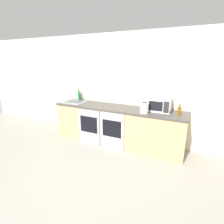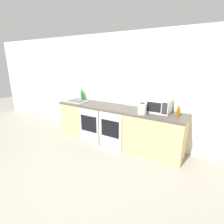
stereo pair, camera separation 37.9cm
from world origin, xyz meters
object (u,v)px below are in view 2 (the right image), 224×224
at_px(oven_right, 110,131).
at_px(microwave, 159,105).
at_px(bottle_green, 82,95).
at_px(kettle, 142,109).
at_px(oven_left, 89,126).
at_px(bottle_amber, 178,112).
at_px(sink, 77,101).

xyz_separation_m(oven_right, microwave, (0.91, 0.46, 0.62)).
distance_m(bottle_green, kettle, 2.01).
xyz_separation_m(oven_left, bottle_green, (-0.69, 0.58, 0.59)).
bearing_deg(microwave, kettle, -129.72).
bearing_deg(bottle_amber, microwave, 168.42).
bearing_deg(sink, oven_right, -13.58).
bearing_deg(oven_left, microwave, 16.65).
xyz_separation_m(bottle_green, sink, (0.05, -0.28, -0.11)).
height_order(oven_right, bottle_green, bottle_green).
height_order(kettle, sink, sink).
relative_size(bottle_amber, kettle, 0.91).
height_order(microwave, kettle, microwave).
distance_m(bottle_green, sink, 0.30).
height_order(oven_right, kettle, kettle).
bearing_deg(bottle_green, oven_right, -24.26).
distance_m(oven_right, microwave, 1.20).
bearing_deg(sink, microwave, 4.09).
relative_size(kettle, sink, 0.42).
relative_size(oven_left, kettle, 3.73).
relative_size(bottle_green, kettle, 1.31).
distance_m(oven_left, oven_right, 0.61).
xyz_separation_m(oven_left, kettle, (1.28, 0.16, 0.59)).
relative_size(oven_right, bottle_amber, 4.10).
xyz_separation_m(microwave, bottle_green, (-2.21, 0.13, -0.03)).
relative_size(oven_left, bottle_amber, 4.10).
bearing_deg(kettle, sink, 175.80).
bearing_deg(kettle, oven_left, -172.84).
bearing_deg(oven_left, bottle_green, 139.62).
xyz_separation_m(oven_right, bottle_amber, (1.33, 0.37, 0.56)).
height_order(oven_right, sink, sink).
distance_m(oven_left, kettle, 1.41).
height_order(oven_right, microwave, microwave).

